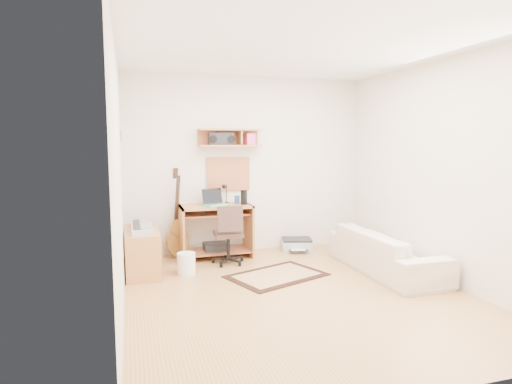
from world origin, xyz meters
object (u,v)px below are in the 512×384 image
object	(u,v)px
desk	(216,231)
cabinet	(142,251)
sofa	(386,244)
task_chair	(228,234)
printer	(297,245)

from	to	relation	value
desk	cabinet	world-z (taller)	desk
desk	sofa	xyz separation A→B (m)	(1.93, -1.30, -0.02)
task_chair	cabinet	world-z (taller)	task_chair
task_chair	printer	bearing A→B (deg)	23.08
desk	printer	world-z (taller)	desk
task_chair	cabinet	distance (m)	1.14
cabinet	task_chair	bearing A→B (deg)	5.09
cabinet	printer	world-z (taller)	cabinet
desk	cabinet	bearing A→B (deg)	-155.00
task_chair	cabinet	bearing A→B (deg)	-171.51
task_chair	sofa	world-z (taller)	task_chair
desk	cabinet	xyz separation A→B (m)	(-1.03, -0.48, -0.10)
desk	task_chair	bearing A→B (deg)	-76.22
cabinet	printer	size ratio (longest dim) A/B	2.00
cabinet	printer	bearing A→B (deg)	12.71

